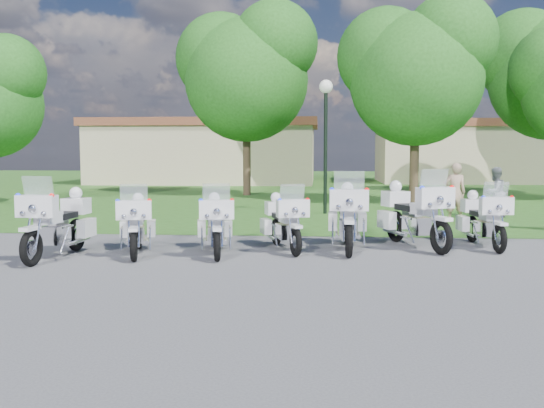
# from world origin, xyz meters

# --- Properties ---
(ground) EXTENTS (100.00, 100.00, 0.00)m
(ground) POSITION_xyz_m (0.00, 0.00, 0.00)
(ground) COLOR #4F4F53
(ground) RESTS_ON ground
(grass_lawn) EXTENTS (100.00, 48.00, 0.01)m
(grass_lawn) POSITION_xyz_m (0.00, 27.00, 0.00)
(grass_lawn) COLOR #31591C
(grass_lawn) RESTS_ON ground
(motorcycle_0) EXTENTS (0.89, 2.43, 1.63)m
(motorcycle_0) POSITION_xyz_m (-3.66, -0.22, 0.68)
(motorcycle_0) COLOR black
(motorcycle_0) RESTS_ON ground
(motorcycle_1) EXTENTS (1.03, 2.14, 1.46)m
(motorcycle_1) POSITION_xyz_m (-2.25, 0.25, 0.61)
(motorcycle_1) COLOR black
(motorcycle_1) RESTS_ON ground
(motorcycle_2) EXTENTS (0.99, 2.16, 1.47)m
(motorcycle_2) POSITION_xyz_m (-0.66, 0.41, 0.61)
(motorcycle_2) COLOR black
(motorcycle_2) RESTS_ON ground
(motorcycle_3) EXTENTS (1.13, 2.05, 1.43)m
(motorcycle_3) POSITION_xyz_m (0.69, 1.01, 0.60)
(motorcycle_3) COLOR black
(motorcycle_3) RESTS_ON ground
(motorcycle_4) EXTENTS (0.84, 2.52, 1.69)m
(motorcycle_4) POSITION_xyz_m (2.04, 1.17, 0.71)
(motorcycle_4) COLOR black
(motorcycle_4) RESTS_ON ground
(motorcycle_5) EXTENTS (1.44, 2.42, 1.72)m
(motorcycle_5) POSITION_xyz_m (3.48, 1.60, 0.72)
(motorcycle_5) COLOR black
(motorcycle_5) RESTS_ON ground
(motorcycle_6) EXTENTS (0.85, 2.16, 1.45)m
(motorcycle_6) POSITION_xyz_m (4.99, 1.75, 0.61)
(motorcycle_6) COLOR black
(motorcycle_6) RESTS_ON ground
(lamp_post) EXTENTS (0.44, 0.44, 4.40)m
(lamp_post) POSITION_xyz_m (1.63, 8.45, 3.30)
(lamp_post) COLOR black
(lamp_post) RESTS_ON ground
(tree_1) EXTENTS (6.69, 5.71, 8.92)m
(tree_1) POSITION_xyz_m (-2.03, 16.69, 5.90)
(tree_1) COLOR #38281C
(tree_1) RESTS_ON ground
(tree_2) EXTENTS (6.08, 5.19, 8.10)m
(tree_2) POSITION_xyz_m (5.13, 12.81, 5.36)
(tree_2) COLOR #38281C
(tree_2) RESTS_ON ground
(building_west) EXTENTS (14.56, 8.32, 4.10)m
(building_west) POSITION_xyz_m (-6.00, 28.00, 2.07)
(building_west) COLOR tan
(building_west) RESTS_ON ground
(building_east) EXTENTS (11.44, 7.28, 4.10)m
(building_east) POSITION_xyz_m (11.00, 30.00, 2.07)
(building_east) COLOR tan
(building_east) RESTS_ON ground
(bystander_a) EXTENTS (0.64, 0.42, 1.73)m
(bystander_a) POSITION_xyz_m (5.39, 6.38, 0.86)
(bystander_a) COLOR tan
(bystander_a) RESTS_ON ground
(bystander_b) EXTENTS (0.97, 0.93, 1.57)m
(bystander_b) POSITION_xyz_m (6.90, 7.66, 0.79)
(bystander_b) COLOR gray
(bystander_b) RESTS_ON ground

